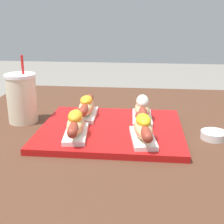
% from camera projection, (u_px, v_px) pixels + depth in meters
% --- Properties ---
extents(serving_tray, '(0.42, 0.37, 0.02)m').
position_uv_depth(serving_tray, '(111.00, 129.00, 0.94)').
color(serving_tray, '#B71414').
rests_on(serving_tray, patio_table).
extents(hot_dog_0, '(0.08, 0.19, 0.07)m').
position_uv_depth(hot_dog_0, '(76.00, 124.00, 0.86)').
color(hot_dog_0, white).
rests_on(hot_dog_0, serving_tray).
extents(hot_dog_1, '(0.08, 0.19, 0.07)m').
position_uv_depth(hot_dog_1, '(143.00, 128.00, 0.83)').
color(hot_dog_1, white).
rests_on(hot_dog_1, serving_tray).
extents(hot_dog_2, '(0.07, 0.19, 0.07)m').
position_uv_depth(hot_dog_2, '(87.00, 107.00, 1.02)').
color(hot_dog_2, white).
rests_on(hot_dog_2, serving_tray).
extents(hot_dog_3, '(0.07, 0.19, 0.08)m').
position_uv_depth(hot_dog_3, '(142.00, 109.00, 0.99)').
color(hot_dog_3, white).
rests_on(hot_dog_3, serving_tray).
extents(sauce_bowl, '(0.07, 0.07, 0.02)m').
position_uv_depth(sauce_bowl, '(214.00, 135.00, 0.89)').
color(sauce_bowl, silver).
rests_on(sauce_bowl, patio_table).
extents(drink_cup, '(0.10, 0.10, 0.22)m').
position_uv_depth(drink_cup, '(22.00, 98.00, 1.01)').
color(drink_cup, beige).
rests_on(drink_cup, patio_table).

